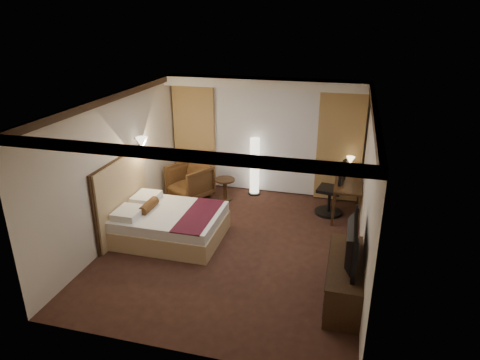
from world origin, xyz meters
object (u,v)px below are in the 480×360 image
(bed, at_px, (171,225))
(floor_lamp, at_px, (255,166))
(television, at_px, (346,240))
(desk, at_px, (347,198))
(armchair, at_px, (190,180))
(office_chair, at_px, (330,187))
(dresser, at_px, (344,279))
(side_table, at_px, (225,189))

(bed, relative_size, floor_lamp, 1.38)
(bed, distance_m, television, 3.44)
(desk, bearing_deg, armchair, 179.84)
(desk, bearing_deg, floor_lamp, 164.86)
(armchair, xyz_separation_m, office_chair, (3.18, -0.06, 0.17))
(office_chair, xyz_separation_m, television, (0.38, -2.87, 0.37))
(floor_lamp, xyz_separation_m, television, (2.15, -3.50, 0.28))
(office_chair, bearing_deg, desk, 18.53)
(bed, bearing_deg, office_chair, 33.21)
(dresser, bearing_deg, floor_lamp, 121.99)
(armchair, bearing_deg, desk, 28.81)
(bed, xyz_separation_m, desk, (3.19, 1.90, 0.10))
(bed, xyz_separation_m, armchair, (-0.35, 1.91, 0.15))
(dresser, bearing_deg, bed, 162.56)
(dresser, bearing_deg, television, 180.00)
(bed, relative_size, dresser, 1.17)
(bed, distance_m, desk, 3.71)
(floor_lamp, xyz_separation_m, dresser, (2.18, -3.50, -0.37))
(side_table, xyz_separation_m, floor_lamp, (0.58, 0.49, 0.44))
(armchair, height_order, television, television)
(side_table, relative_size, floor_lamp, 0.36)
(office_chair, bearing_deg, floor_lamp, 171.12)
(bed, distance_m, side_table, 2.05)
(bed, distance_m, dresser, 3.39)
(desk, relative_size, office_chair, 1.09)
(bed, bearing_deg, desk, 30.83)
(side_table, xyz_separation_m, office_chair, (2.35, -0.14, 0.35))
(desk, bearing_deg, television, -89.61)
(bed, xyz_separation_m, office_chair, (2.83, 1.85, 0.32))
(desk, distance_m, office_chair, 0.43)
(bed, height_order, armchair, armchair)
(bed, bearing_deg, television, -17.60)
(side_table, relative_size, television, 0.43)
(side_table, bearing_deg, dresser, -47.47)
(office_chair, bearing_deg, bed, -136.22)
(office_chair, height_order, television, office_chair)
(bed, distance_m, office_chair, 3.40)
(armchair, bearing_deg, office_chair, 27.89)
(side_table, bearing_deg, office_chair, -3.44)
(office_chair, relative_size, dresser, 0.74)
(armchair, xyz_separation_m, floor_lamp, (1.40, 0.57, 0.26))
(side_table, bearing_deg, television, -47.78)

